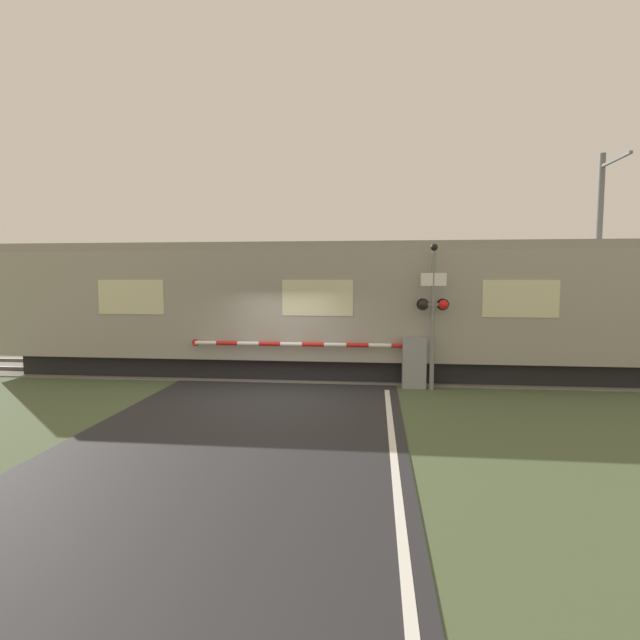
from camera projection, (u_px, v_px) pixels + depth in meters
The scene contains 7 objects.
ground_plane at pixel (273, 397), 11.86m from camera, with size 80.00×80.00×0.00m, color #475638.
road_strip at pixel (69, 638), 3.94m from camera, with size 5.91×20.00×0.02m.
track_bed at pixel (295, 372), 15.00m from camera, with size 36.00×3.20×0.13m.
train at pixel (323, 308), 14.74m from camera, with size 18.89×3.04×3.81m.
crossing_barrier at pixel (395, 359), 12.97m from camera, with size 6.25×0.44×1.33m.
signal_post at pixel (433, 307), 12.52m from camera, with size 0.80×0.26×3.69m.
catenary_pole at pixel (598, 256), 15.88m from camera, with size 0.20×1.90×6.74m.
Camera 1 is at (2.39, -11.47, 2.85)m, focal length 28.00 mm.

